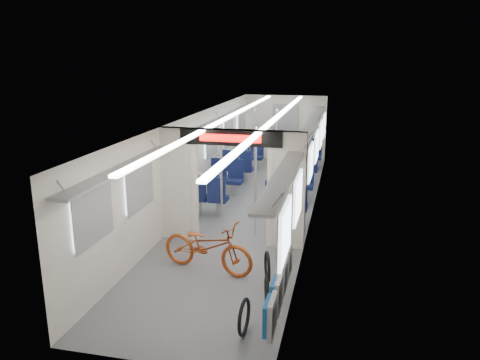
{
  "coord_description": "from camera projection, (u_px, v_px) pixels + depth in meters",
  "views": [
    {
      "loc": [
        2.12,
        -10.61,
        3.68
      ],
      "look_at": [
        0.1,
        -1.73,
        1.23
      ],
      "focal_mm": 35.0,
      "sensor_mm": 36.0,
      "label": 1
    }
  ],
  "objects": [
    {
      "name": "bike_hoop_b",
      "position": [
        267.0,
        292.0,
        7.09
      ],
      "size": [
        0.15,
        0.44,
        0.44
      ],
      "primitive_type": "torus",
      "rotation": [
        1.57,
        0.0,
        1.81
      ],
      "color": "black",
      "rests_on": "ground"
    },
    {
      "name": "seat_bay_far_right",
      "position": [
        305.0,
        158.0,
        14.62
      ],
      "size": [
        0.92,
        2.14,
        1.12
      ],
      "color": "#0D143A",
      "rests_on": "ground"
    },
    {
      "name": "stanchion_near_right",
      "position": [
        256.0,
        183.0,
        9.52
      ],
      "size": [
        0.04,
        0.04,
        2.3
      ],
      "primitive_type": "cylinder",
      "color": "silver",
      "rests_on": "ground"
    },
    {
      "name": "stanchion_near_left",
      "position": [
        221.0,
        182.0,
        9.6
      ],
      "size": [
        0.05,
        0.05,
        2.3
      ],
      "primitive_type": "cylinder",
      "color": "silver",
      "rests_on": "ground"
    },
    {
      "name": "stanchion_far_left",
      "position": [
        255.0,
        152.0,
        12.62
      ],
      "size": [
        0.04,
        0.04,
        2.3
      ],
      "primitive_type": "cylinder",
      "color": "silver",
      "rests_on": "ground"
    },
    {
      "name": "stanchion_far_right",
      "position": [
        276.0,
        152.0,
        12.55
      ],
      "size": [
        0.04,
        0.04,
        2.3
      ],
      "primitive_type": "cylinder",
      "color": "silver",
      "rests_on": "ground"
    },
    {
      "name": "seat_bay_near_right",
      "position": [
        291.0,
        189.0,
        11.25
      ],
      "size": [
        0.93,
        2.16,
        1.13
      ],
      "color": "#0D143A",
      "rests_on": "ground"
    },
    {
      "name": "seat_bay_near_left",
      "position": [
        218.0,
        184.0,
        11.76
      ],
      "size": [
        0.9,
        2.02,
        1.08
      ],
      "color": "#0D143A",
      "rests_on": "ground"
    },
    {
      "name": "bike_hoop_a",
      "position": [
        244.0,
        319.0,
        6.3
      ],
      "size": [
        0.08,
        0.52,
        0.52
      ],
      "primitive_type": "torus",
      "rotation": [
        1.57,
        0.0,
        1.51
      ],
      "color": "black",
      "rests_on": "ground"
    },
    {
      "name": "bicycle",
      "position": [
        207.0,
        246.0,
        8.13
      ],
      "size": [
        1.83,
        0.99,
        0.91
      ],
      "primitive_type": "imported",
      "rotation": [
        0.0,
        0.0,
        1.34
      ],
      "color": "#9C3F16",
      "rests_on": "ground"
    },
    {
      "name": "carriage",
      "position": [
        250.0,
        152.0,
        10.77
      ],
      "size": [
        12.0,
        12.02,
        2.31
      ],
      "color": "#515456",
      "rests_on": "ground"
    },
    {
      "name": "seat_bay_far_left",
      "position": [
        244.0,
        158.0,
        14.62
      ],
      "size": [
        0.91,
        2.07,
        1.1
      ],
      "color": "#0D143A",
      "rests_on": "ground"
    },
    {
      "name": "flip_bench",
      "position": [
        280.0,
        285.0,
        6.51
      ],
      "size": [
        0.12,
        2.08,
        0.48
      ],
      "color": "gray",
      "rests_on": "carriage"
    },
    {
      "name": "bike_hoop_c",
      "position": [
        267.0,
        268.0,
        7.77
      ],
      "size": [
        0.2,
        0.53,
        0.53
      ],
      "primitive_type": "torus",
      "rotation": [
        1.57,
        0.0,
        1.86
      ],
      "color": "black",
      "rests_on": "ground"
    }
  ]
}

